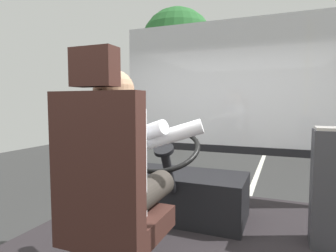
{
  "coord_description": "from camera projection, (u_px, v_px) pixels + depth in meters",
  "views": [
    {
      "loc": [
        0.59,
        -1.61,
        1.83
      ],
      "look_at": [
        -0.4,
        0.83,
        1.62
      ],
      "focal_mm": 30.53,
      "sensor_mm": 36.0,
      "label": 1
    }
  ],
  "objects": [
    {
      "name": "driver_seat",
      "position": [
        109.0,
        199.0,
        1.47
      ],
      "size": [
        0.48,
        0.48,
        1.29
      ],
      "color": "black",
      "rests_on": "bus_floor"
    },
    {
      "name": "ground",
      "position": [
        264.0,
        156.0,
        9.98
      ],
      "size": [
        18.0,
        44.0,
        0.06
      ],
      "color": "#2F2F2F"
    },
    {
      "name": "fare_box",
      "position": [
        329.0,
        187.0,
        2.04
      ],
      "size": [
        0.24,
        0.24,
        0.86
      ],
      "color": "#333338",
      "rests_on": "bus_floor"
    },
    {
      "name": "steering_console",
      "position": [
        183.0,
        193.0,
        2.56
      ],
      "size": [
        1.1,
        0.99,
        0.82
      ],
      "color": "black",
      "rests_on": "bus_floor"
    },
    {
      "name": "street_tree",
      "position": [
        177.0,
        46.0,
        11.73
      ],
      "size": [
        2.98,
        2.98,
        5.69
      ],
      "color": "#4C3828",
      "rests_on": "ground"
    },
    {
      "name": "bus_driver",
      "position": [
        122.0,
        162.0,
        1.57
      ],
      "size": [
        0.8,
        0.59,
        0.78
      ],
      "color": "#332D28",
      "rests_on": "driver_seat"
    },
    {
      "name": "windshield_panel",
      "position": [
        228.0,
        102.0,
        3.2
      ],
      "size": [
        2.5,
        0.08,
        1.48
      ],
      "color": "silver"
    }
  ]
}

